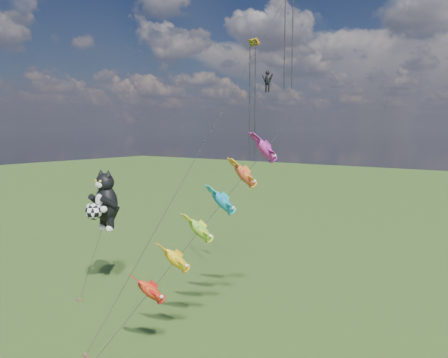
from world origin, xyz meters
The scene contains 4 objects.
ground centered at (0.00, 0.00, 0.00)m, with size 300.00×300.00×0.00m, color #1E3E0F.
cat_kite_rig centered at (-0.38, 4.31, 8.30)m, with size 2.51×4.10×11.05m.
fish_windsock_rig centered at (12.91, 2.61, 8.72)m, with size 6.14×14.83×15.53m.
parafoil_rig centered at (12.43, 10.17, 19.03)m, with size 6.61×16.72×25.94m.
Camera 1 is at (30.52, -19.93, 14.49)m, focal length 35.00 mm.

